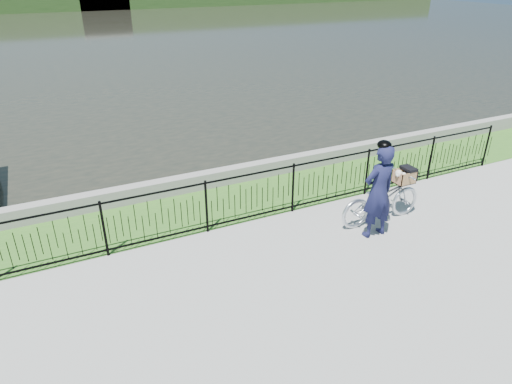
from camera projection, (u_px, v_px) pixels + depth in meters
ground at (288, 259)px, 8.50m from camera, size 120.00×120.00×0.00m
grass_strip at (233, 201)px, 10.60m from camera, size 60.00×2.00×0.01m
water at (79, 38)px, 35.16m from camera, size 120.00×120.00×0.00m
quay_wall at (217, 178)px, 11.32m from camera, size 60.00×0.30×0.40m
fence at (251, 197)px, 9.54m from camera, size 14.00×0.06×1.15m
bicycle_rig at (382, 199)px, 9.58m from camera, size 1.97×0.69×1.15m
cyclist at (379, 191)px, 8.87m from camera, size 0.72×0.48×2.01m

